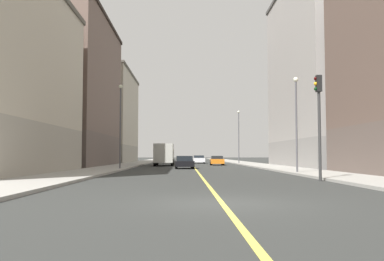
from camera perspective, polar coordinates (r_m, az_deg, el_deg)
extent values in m
plane|color=#2F302E|center=(12.28, 4.15, -9.97)|extent=(400.00, 400.00, 0.00)
cube|color=#9E9B93|center=(61.92, 7.95, -4.57)|extent=(3.99, 168.00, 0.15)
cube|color=#9E9B93|center=(61.62, -8.05, -4.57)|extent=(3.99, 168.00, 0.15)
cube|color=#E5D14C|center=(61.17, -0.03, -4.68)|extent=(0.16, 154.00, 0.01)
cube|color=gray|center=(49.69, 19.65, -3.04)|extent=(11.76, 21.08, 3.05)
cube|color=#9E9993|center=(50.82, 19.42, 8.95)|extent=(11.76, 21.08, 18.07)
cube|color=brown|center=(52.83, -17.97, -2.64)|extent=(11.76, 21.12, 3.85)
cube|color=brown|center=(53.67, -17.80, 6.93)|extent=(11.76, 21.12, 14.01)
cube|color=#2B221D|center=(55.39, -17.66, 14.29)|extent=(12.06, 21.42, 0.40)
cube|color=#9D9688|center=(75.43, -12.82, -3.20)|extent=(11.76, 21.16, 3.03)
cube|color=#BCB29E|center=(75.85, -12.75, 2.72)|extent=(11.76, 21.16, 12.63)
cube|color=#545047|center=(76.80, -12.68, 7.56)|extent=(12.06, 21.46, 0.40)
cylinder|color=#2D2D2D|center=(23.23, 17.20, -0.76)|extent=(0.16, 0.16, 4.82)
cube|color=black|center=(23.53, 17.08, 6.21)|extent=(0.28, 0.32, 0.90)
sphere|color=#320404|center=(23.52, 16.70, 6.87)|extent=(0.20, 0.20, 0.20)
sphere|color=orange|center=(23.47, 16.71, 6.20)|extent=(0.20, 0.20, 0.20)
sphere|color=black|center=(23.43, 16.72, 5.52)|extent=(0.20, 0.20, 0.20)
cylinder|color=#4C4C51|center=(31.41, 14.22, 0.55)|extent=(0.14, 0.14, 6.70)
sphere|color=#EAEACC|center=(31.84, 14.13, 6.84)|extent=(0.36, 0.36, 0.36)
cylinder|color=#4C4C51|center=(39.69, -9.87, 0.36)|extent=(0.14, 0.14, 7.61)
sphere|color=#EAEACC|center=(40.13, -9.81, 6.01)|extent=(0.36, 0.36, 0.36)
cylinder|color=#4C4C51|center=(63.16, 6.47, -1.02)|extent=(0.14, 0.14, 7.65)
sphere|color=#EAEACC|center=(63.45, 6.45, 2.57)|extent=(0.36, 0.36, 0.36)
cube|color=white|center=(67.73, 0.94, -4.09)|extent=(1.89, 4.60, 0.67)
cube|color=black|center=(67.82, 0.94, -3.63)|extent=(1.65, 2.11, 0.41)
cylinder|color=black|center=(69.13, 0.18, -4.27)|extent=(0.22, 0.64, 0.64)
cylinder|color=black|center=(69.19, 1.60, -4.27)|extent=(0.22, 0.64, 0.64)
cylinder|color=black|center=(66.28, 0.25, -4.31)|extent=(0.22, 0.64, 0.64)
cylinder|color=black|center=(66.35, 1.73, -4.30)|extent=(0.22, 0.64, 0.64)
cube|color=black|center=(42.36, -1.08, -4.60)|extent=(2.02, 4.32, 0.56)
cube|color=black|center=(42.53, -1.09, -3.87)|extent=(1.71, 2.24, 0.52)
cylinder|color=black|center=(43.65, -2.26, -4.80)|extent=(0.25, 0.65, 0.64)
cylinder|color=black|center=(43.72, -0.06, -4.80)|extent=(0.25, 0.65, 0.64)
cylinder|color=black|center=(41.02, -2.17, -4.89)|extent=(0.25, 0.65, 0.64)
cylinder|color=black|center=(41.10, 0.17, -4.89)|extent=(0.25, 0.65, 0.64)
cube|color=orange|center=(56.34, 3.46, -4.26)|extent=(1.88, 4.56, 0.61)
cube|color=black|center=(56.48, 3.45, -3.73)|extent=(1.60, 2.02, 0.43)
cylinder|color=black|center=(57.70, 2.59, -4.44)|extent=(0.24, 0.65, 0.64)
cylinder|color=black|center=(57.78, 4.18, -4.44)|extent=(0.24, 0.65, 0.64)
cylinder|color=black|center=(54.91, 2.70, -4.50)|extent=(0.24, 0.65, 0.64)
cylinder|color=black|center=(54.99, 4.37, -4.49)|extent=(0.24, 0.65, 0.64)
cube|color=beige|center=(55.52, -3.70, -3.52)|extent=(2.31, 2.06, 1.81)
cube|color=#B2B2A8|center=(51.62, -3.90, -3.14)|extent=(2.31, 4.86, 2.31)
cylinder|color=black|center=(55.22, -4.82, -4.35)|extent=(0.30, 0.90, 0.90)
cylinder|color=black|center=(55.12, -2.62, -4.36)|extent=(0.30, 0.90, 0.90)
cylinder|color=black|center=(50.66, -5.16, -4.44)|extent=(0.30, 0.90, 0.90)
cylinder|color=black|center=(50.56, -2.77, -4.45)|extent=(0.30, 0.90, 0.90)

